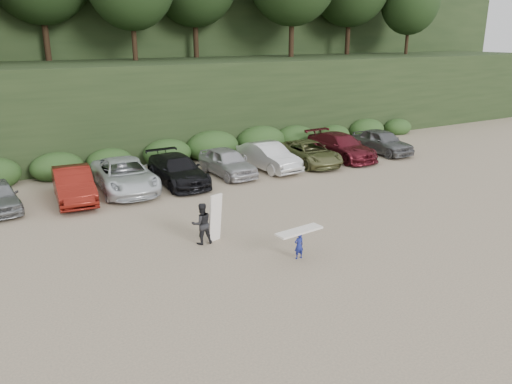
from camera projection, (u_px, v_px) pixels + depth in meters
ground at (274, 249)px, 18.95m from camera, size 120.00×120.00×0.00m
parked_cars at (133, 176)px, 25.84m from camera, size 37.16×6.58×1.64m
child_surfer at (299, 239)px, 17.93m from camera, size 1.90×0.70×1.11m
adult_surfer at (203, 223)px, 19.23m from camera, size 1.29×0.71×1.95m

